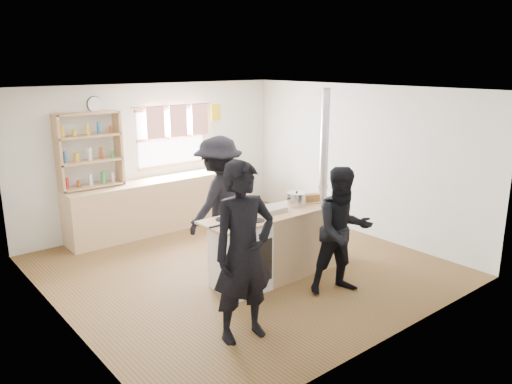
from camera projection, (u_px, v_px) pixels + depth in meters
ground at (242, 267)px, 7.16m from camera, size 5.00×5.00×0.01m
back_counter at (164, 203)px, 8.71m from camera, size 3.40×0.55×0.90m
shelving_unit at (90, 150)px, 7.80m from camera, size 1.00×0.28×1.20m
thermos at (214, 162)px, 9.21m from camera, size 0.10×0.10×0.31m
cooking_island at (275, 244)px, 6.72m from camera, size 1.97×0.64×0.93m
skillet_greens at (232, 222)px, 6.07m from camera, size 0.30×0.30×0.05m
roast_tray at (271, 209)px, 6.57m from camera, size 0.36×0.28×0.07m
stockpot_stove at (246, 207)px, 6.48m from camera, size 0.25×0.25×0.20m
stockpot_counter at (297, 199)px, 6.86m from camera, size 0.28×0.28×0.21m
bread_board at (311, 199)px, 7.01m from camera, size 0.34×0.29×0.12m
flue_heater at (322, 215)px, 7.39m from camera, size 0.35×0.35×2.50m
person_near_left at (244, 252)px, 5.11m from camera, size 0.76×0.55×1.92m
person_near_right at (343, 231)px, 6.20m from camera, size 0.96×0.87×1.63m
person_far at (219, 201)px, 7.13m from camera, size 1.36×1.06×1.85m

